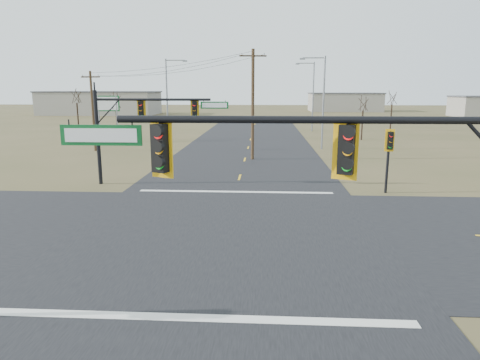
# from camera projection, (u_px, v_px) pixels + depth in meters

# --- Properties ---
(ground) EXTENTS (320.00, 320.00, 0.00)m
(ground) POSITION_uv_depth(u_px,v_px,m) (224.00, 231.00, 19.23)
(ground) COLOR brown
(ground) RESTS_ON ground
(road_ew) EXTENTS (160.00, 14.00, 0.02)m
(road_ew) POSITION_uv_depth(u_px,v_px,m) (224.00, 231.00, 19.22)
(road_ew) COLOR black
(road_ew) RESTS_ON ground
(road_ns) EXTENTS (14.00, 160.00, 0.02)m
(road_ns) POSITION_uv_depth(u_px,v_px,m) (224.00, 231.00, 19.22)
(road_ns) COLOR black
(road_ns) RESTS_ON ground
(stop_bar_near) EXTENTS (12.00, 0.40, 0.01)m
(stop_bar_near) POSITION_uv_depth(u_px,v_px,m) (199.00, 318.00, 11.90)
(stop_bar_near) COLOR silver
(stop_bar_near) RESTS_ON road_ns
(stop_bar_far) EXTENTS (12.00, 0.40, 0.01)m
(stop_bar_far) POSITION_uv_depth(u_px,v_px,m) (235.00, 192.00, 26.54)
(stop_bar_far) COLOR silver
(stop_bar_far) RESTS_ON road_ns
(mast_arm_near) EXTENTS (10.32, 0.58, 6.23)m
(mast_arm_near) POSITION_uv_depth(u_px,v_px,m) (345.00, 170.00, 9.16)
(mast_arm_near) COLOR black
(mast_arm_near) RESTS_ON ground
(mast_arm_far) EXTENTS (8.82, 0.53, 6.22)m
(mast_arm_far) POSITION_uv_depth(u_px,v_px,m) (145.00, 117.00, 27.82)
(mast_arm_far) COLOR black
(mast_arm_far) RESTS_ON ground
(pedestal_signal_ne) EXTENTS (0.59, 0.51, 3.96)m
(pedestal_signal_ne) POSITION_uv_depth(u_px,v_px,m) (389.00, 146.00, 25.67)
(pedestal_signal_ne) COLOR black
(pedestal_signal_ne) RESTS_ON ground
(utility_pole_near) EXTENTS (2.37, 0.44, 9.70)m
(utility_pole_near) POSITION_uv_depth(u_px,v_px,m) (253.00, 103.00, 37.88)
(utility_pole_near) COLOR #41301C
(utility_pole_near) RESTS_ON ground
(utility_pole_far) EXTENTS (1.98, 0.29, 8.07)m
(utility_pole_far) POSITION_uv_depth(u_px,v_px,m) (93.00, 110.00, 43.55)
(utility_pole_far) COLOR #41301C
(utility_pole_far) RESTS_ON ground
(highway_sign) EXTENTS (2.95, 0.15, 5.52)m
(highway_sign) POSITION_uv_depth(u_px,v_px,m) (108.00, 109.00, 51.24)
(highway_sign) COLOR gray
(highway_sign) RESTS_ON ground
(streetlight_a) EXTENTS (2.69, 0.33, 9.63)m
(streetlight_a) POSITION_uv_depth(u_px,v_px,m) (322.00, 98.00, 44.59)
(streetlight_a) COLOR gray
(streetlight_a) RESTS_ON ground
(streetlight_b) EXTENTS (2.85, 0.28, 10.26)m
(streetlight_b) POSITION_uv_depth(u_px,v_px,m) (312.00, 93.00, 64.28)
(streetlight_b) COLOR gray
(streetlight_b) RESTS_ON ground
(streetlight_c) EXTENTS (2.77, 0.28, 9.96)m
(streetlight_c) POSITION_uv_depth(u_px,v_px,m) (169.00, 95.00, 53.44)
(streetlight_c) COLOR gray
(streetlight_c) RESTS_ON ground
(bare_tree_a) EXTENTS (3.03, 3.03, 6.33)m
(bare_tree_a) POSITION_uv_depth(u_px,v_px,m) (116.00, 100.00, 51.51)
(bare_tree_a) COLOR black
(bare_tree_a) RESTS_ON ground
(bare_tree_b) EXTENTS (2.94, 2.94, 6.75)m
(bare_tree_b) POSITION_uv_depth(u_px,v_px,m) (76.00, 96.00, 59.96)
(bare_tree_b) COLOR black
(bare_tree_b) RESTS_ON ground
(bare_tree_c) EXTENTS (3.12, 3.12, 5.88)m
(bare_tree_c) POSITION_uv_depth(u_px,v_px,m) (363.00, 103.00, 53.16)
(bare_tree_c) COLOR black
(bare_tree_c) RESTS_ON ground
(bare_tree_d) EXTENTS (2.74, 2.74, 6.40)m
(bare_tree_d) POSITION_uv_depth(u_px,v_px,m) (392.00, 98.00, 58.40)
(bare_tree_d) COLOR black
(bare_tree_d) RESTS_ON ground
(warehouse_left) EXTENTS (28.00, 14.00, 5.50)m
(warehouse_left) POSITION_uv_depth(u_px,v_px,m) (101.00, 103.00, 108.78)
(warehouse_left) COLOR gray
(warehouse_left) RESTS_ON ground
(warehouse_mid) EXTENTS (20.00, 12.00, 5.00)m
(warehouse_mid) POSITION_uv_depth(u_px,v_px,m) (344.00, 102.00, 124.73)
(warehouse_mid) COLOR gray
(warehouse_mid) RESTS_ON ground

